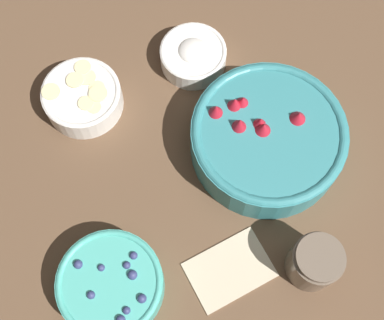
{
  "coord_description": "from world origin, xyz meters",
  "views": [
    {
      "loc": [
        0.02,
        0.34,
        0.86
      ],
      "look_at": [
        -0.0,
        0.02,
        0.04
      ],
      "focal_mm": 50.0,
      "sensor_mm": 36.0,
      "label": 1
    }
  ],
  "objects_px": {
    "bowl_blueberries": "(111,284)",
    "jar_chocolate": "(314,262)",
    "bowl_bananas": "(82,97)",
    "bowl_strawberries": "(267,137)",
    "bowl_cream": "(193,55)"
  },
  "relations": [
    {
      "from": "bowl_bananas",
      "to": "jar_chocolate",
      "type": "height_order",
      "value": "jar_chocolate"
    },
    {
      "from": "bowl_strawberries",
      "to": "jar_chocolate",
      "type": "distance_m",
      "value": 0.22
    },
    {
      "from": "bowl_cream",
      "to": "jar_chocolate",
      "type": "relative_size",
      "value": 1.37
    },
    {
      "from": "bowl_bananas",
      "to": "bowl_cream",
      "type": "height_order",
      "value": "bowl_bananas"
    },
    {
      "from": "bowl_strawberries",
      "to": "bowl_blueberries",
      "type": "xyz_separation_m",
      "value": [
        0.26,
        0.23,
        -0.01
      ]
    },
    {
      "from": "bowl_blueberries",
      "to": "jar_chocolate",
      "type": "height_order",
      "value": "jar_chocolate"
    },
    {
      "from": "bowl_strawberries",
      "to": "bowl_bananas",
      "type": "height_order",
      "value": "bowl_strawberries"
    },
    {
      "from": "bowl_cream",
      "to": "jar_chocolate",
      "type": "distance_m",
      "value": 0.42
    },
    {
      "from": "bowl_bananas",
      "to": "bowl_cream",
      "type": "distance_m",
      "value": 0.21
    },
    {
      "from": "bowl_cream",
      "to": "bowl_strawberries",
      "type": "bearing_deg",
      "value": 122.69
    },
    {
      "from": "bowl_blueberries",
      "to": "jar_chocolate",
      "type": "xyz_separation_m",
      "value": [
        -0.31,
        -0.02,
        0.01
      ]
    },
    {
      "from": "bowl_bananas",
      "to": "jar_chocolate",
      "type": "bearing_deg",
      "value": 139.48
    },
    {
      "from": "jar_chocolate",
      "to": "bowl_strawberries",
      "type": "bearing_deg",
      "value": -76.35
    },
    {
      "from": "bowl_bananas",
      "to": "jar_chocolate",
      "type": "distance_m",
      "value": 0.48
    },
    {
      "from": "bowl_strawberries",
      "to": "jar_chocolate",
      "type": "xyz_separation_m",
      "value": [
        -0.05,
        0.21,
        -0.0
      ]
    }
  ]
}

